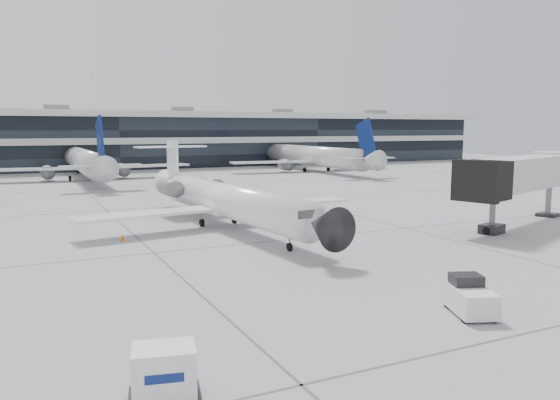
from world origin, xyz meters
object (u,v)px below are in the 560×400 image
regional_jet (224,199)px  cargo_uld (164,376)px  baggage_tug (470,298)px  jet_bridge (529,173)px

regional_jet → cargo_uld: bearing=-118.3°
baggage_tug → cargo_uld: size_ratio=1.24×
regional_jet → baggage_tug: size_ratio=10.07×
jet_bridge → baggage_tug: 26.02m
regional_jet → cargo_uld: size_ratio=12.48×
cargo_uld → baggage_tug: bearing=20.8°
jet_bridge → cargo_uld: jet_bridge is taller
baggage_tug → cargo_uld: cargo_uld is taller
jet_bridge → cargo_uld: size_ratio=7.52×
jet_bridge → regional_jet: bearing=139.8°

